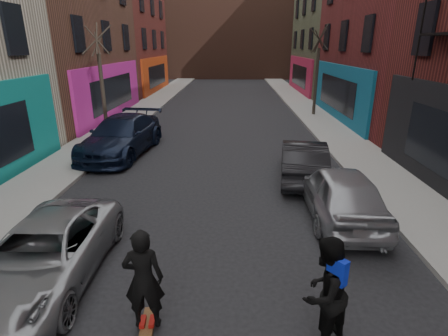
# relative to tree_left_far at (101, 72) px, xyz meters

# --- Properties ---
(sidewalk_left) EXTENTS (2.50, 84.00, 0.13)m
(sidewalk_left) POSITION_rel_tree_left_far_xyz_m (-0.05, 12.00, -3.31)
(sidewalk_left) COLOR gray
(sidewalk_left) RESTS_ON ground
(sidewalk_right) EXTENTS (2.50, 84.00, 0.13)m
(sidewalk_right) POSITION_rel_tree_left_far_xyz_m (12.45, 12.00, -3.31)
(sidewalk_right) COLOR gray
(sidewalk_right) RESTS_ON ground
(building_far) EXTENTS (40.00, 10.00, 14.00)m
(building_far) POSITION_rel_tree_left_far_xyz_m (6.20, 38.00, 3.62)
(building_far) COLOR #47281E
(building_far) RESTS_ON ground
(tree_left_far) EXTENTS (2.00, 2.00, 6.50)m
(tree_left_far) POSITION_rel_tree_left_far_xyz_m (0.00, 0.00, 0.00)
(tree_left_far) COLOR black
(tree_left_far) RESTS_ON sidewalk_left
(tree_right_far) EXTENTS (2.00, 2.00, 6.80)m
(tree_right_far) POSITION_rel_tree_left_far_xyz_m (12.40, 6.00, 0.15)
(tree_right_far) COLOR black
(tree_right_far) RESTS_ON sidewalk_right
(parked_left_far) EXTENTS (2.18, 4.63, 1.28)m
(parked_left_far) POSITION_rel_tree_left_far_xyz_m (3.00, -12.28, -2.74)
(parked_left_far) COLOR gray
(parked_left_far) RESTS_ON ground
(parked_left_end) EXTENTS (2.97, 5.99, 1.67)m
(parked_left_end) POSITION_rel_tree_left_far_xyz_m (1.85, -3.26, -2.54)
(parked_left_end) COLOR black
(parked_left_end) RESTS_ON ground
(parked_right_far) EXTENTS (1.82, 4.48, 1.53)m
(parked_right_far) POSITION_rel_tree_left_far_xyz_m (9.86, -9.18, -2.62)
(parked_right_far) COLOR #97999F
(parked_right_far) RESTS_ON ground
(parked_right_end) EXTENTS (2.09, 4.55, 1.44)m
(parked_right_end) POSITION_rel_tree_left_far_xyz_m (9.40, -6.15, -2.66)
(parked_right_end) COLOR black
(parked_right_end) RESTS_ON ground
(skateboard) EXTENTS (0.29, 0.82, 0.10)m
(skateboard) POSITION_rel_tree_left_far_xyz_m (5.39, -13.55, -3.33)
(skateboard) COLOR brown
(skateboard) RESTS_ON ground
(skateboarder) EXTENTS (0.70, 0.49, 1.84)m
(skateboarder) POSITION_rel_tree_left_far_xyz_m (5.39, -13.55, -2.36)
(skateboarder) COLOR black
(skateboarder) RESTS_ON skateboard
(pedestrian) EXTENTS (1.19, 1.16, 1.93)m
(pedestrian) POSITION_rel_tree_left_far_xyz_m (8.31, -13.73, -2.41)
(pedestrian) COLOR black
(pedestrian) RESTS_ON ground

